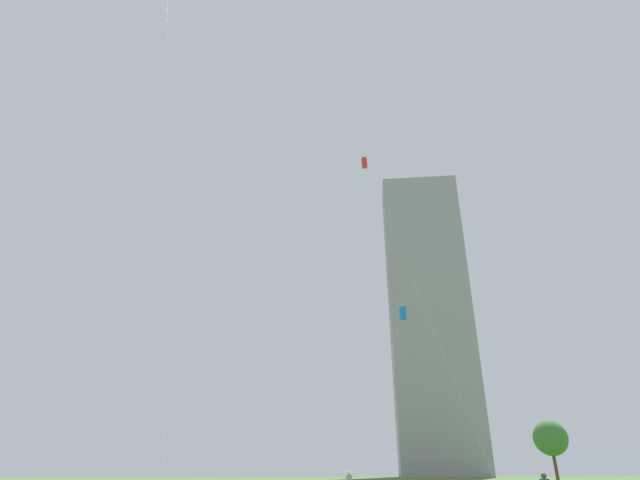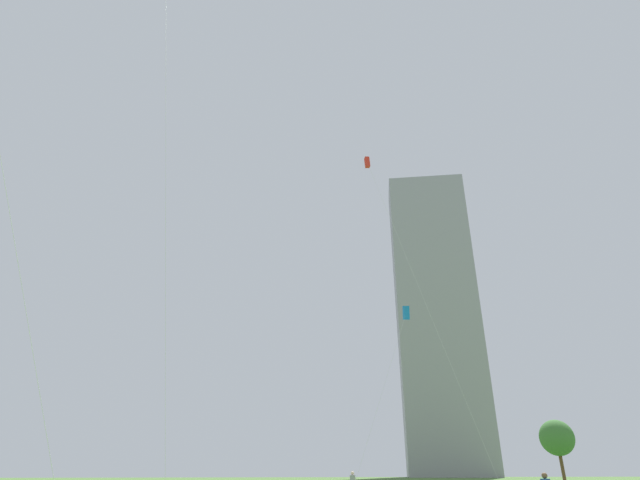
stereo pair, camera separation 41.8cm
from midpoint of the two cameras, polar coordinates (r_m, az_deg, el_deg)
The scene contains 4 objects.
kite_flying_2 at distance 48.26m, azimuth 4.99°, elevation 8.54°, with size 7.00×5.60×29.23m.
kite_flying_4 at distance 41.70m, azimuth 9.17°, elevation -8.37°, with size 6.43×5.84×14.16m.
park_tree_1 at distance 55.89m, azimuth 24.73°, elevation -19.96°, with size 3.17×3.17×6.28m.
distant_highrise_0 at distance 163.00m, azimuth 12.35°, elevation -8.40°, with size 24.60×15.24×93.12m, color #939399.
Camera 1 is at (-3.94, -14.81, 1.84)m, focal length 27.88 mm.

